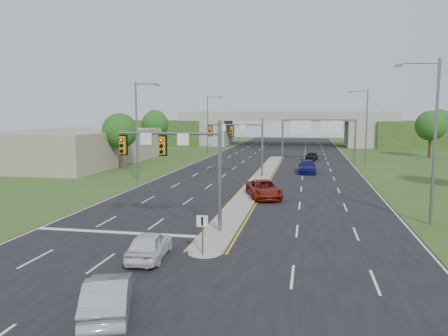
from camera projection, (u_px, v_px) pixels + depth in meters
name	position (u px, v px, depth m)	size (l,w,h in m)	color
ground	(220.00, 234.00, 27.12)	(240.00, 240.00, 0.00)	#314619
road	(269.00, 167.00, 61.23)	(24.00, 160.00, 0.02)	black
median	(260.00, 179.00, 49.52)	(2.00, 54.00, 0.16)	gray
median_nose	(205.00, 252.00, 23.21)	(2.00, 2.00, 0.16)	gray
lane_markings	(260.00, 173.00, 55.41)	(23.72, 160.00, 0.01)	gold
signal_mast_near	(184.00, 158.00, 26.90)	(6.62, 0.60, 7.00)	slate
signal_mast_far	(243.00, 137.00, 51.27)	(6.62, 0.60, 7.00)	slate
keep_right_sign	(202.00, 228.00, 22.52)	(0.60, 0.13, 2.20)	slate
sign_gantry	(317.00, 128.00, 69.01)	(11.58, 0.44, 6.67)	slate
overpass	(286.00, 131.00, 104.66)	(80.00, 14.00, 8.10)	gray
lightpole_l_mid	(138.00, 126.00, 48.37)	(2.85, 0.25, 11.00)	slate
lightpole_l_far	(209.00, 122.00, 82.49)	(2.85, 0.25, 11.00)	slate
lightpole_r_near	(432.00, 134.00, 28.75)	(2.85, 0.25, 11.00)	slate
lightpole_r_far	(365.00, 124.00, 62.87)	(2.85, 0.25, 11.00)	slate
tree_l_near	(120.00, 131.00, 59.49)	(4.80, 4.80, 7.60)	#382316
tree_l_mid	(155.00, 124.00, 84.57)	(5.20, 5.20, 8.12)	#382316
tree_r_mid	(431.00, 126.00, 75.17)	(5.20, 5.20, 8.12)	#382316
tree_back_a	(155.00, 120.00, 125.18)	(6.00, 6.00, 8.85)	#382316
tree_back_b	(203.00, 122.00, 122.59)	(5.60, 5.60, 8.32)	#382316
tree_back_c	(382.00, 122.00, 113.56)	(5.60, 5.60, 8.32)	#382316
tree_back_d	(439.00, 121.00, 110.89)	(6.00, 6.00, 8.85)	#382316
commercial_building	(73.00, 147.00, 66.57)	(18.00, 30.00, 5.00)	gray
car_white	(150.00, 245.00, 22.29)	(1.69, 4.19, 1.43)	silver
car_silver	(108.00, 297.00, 15.89)	(1.56, 4.48, 1.48)	#ABADB3
car_far_a	(264.00, 189.00, 38.65)	(2.58, 5.60, 1.56)	maroon
car_far_b	(307.00, 167.00, 55.51)	(2.18, 5.36, 1.55)	#0E1155
car_far_c	(311.00, 156.00, 70.43)	(1.63, 4.05, 1.38)	black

